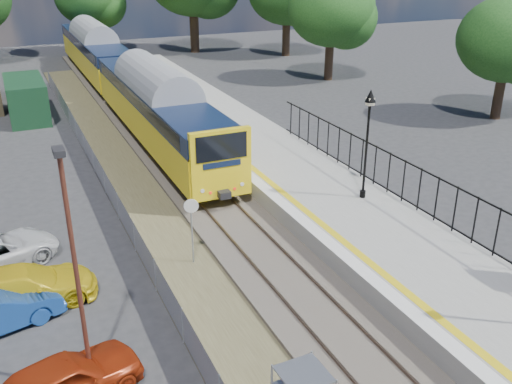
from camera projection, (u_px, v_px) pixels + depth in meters
ground at (326, 325)px, 17.39m from camera, size 120.00×120.00×0.00m
track_bed at (205, 205)px, 25.27m from camera, size 5.90×80.00×0.29m
platform at (316, 194)px, 25.49m from camera, size 5.00×70.00×0.90m
platform_edge at (274, 192)px, 24.53m from camera, size 0.90×70.00×0.01m
victorian_lamp_north at (369, 119)px, 22.70m from camera, size 0.44×0.44×4.60m
palisade_fence at (451, 206)px, 21.00m from camera, size 0.12×26.00×2.00m
wire_fence at (109, 189)px, 25.61m from camera, size 0.06×52.00×1.20m
train at (119, 72)px, 40.84m from camera, size 2.82×40.83×3.51m
speed_sign at (192, 221)px, 20.07m from camera, size 0.51×0.18×2.59m
carpark_lamp at (75, 261)px, 13.50m from camera, size 0.25×0.50×6.60m
car_red at (62, 383)px, 14.13m from camera, size 4.39×2.91×1.39m
car_yellow at (22, 288)px, 18.09m from camera, size 4.66×1.96×1.34m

